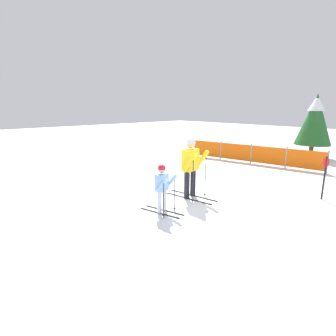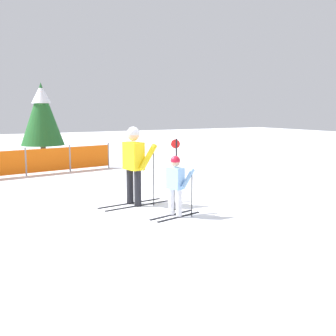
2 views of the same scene
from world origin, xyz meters
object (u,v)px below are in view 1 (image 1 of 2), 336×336
Objects in this scene: skier_child at (162,185)px; conifer_far at (315,119)px; skier_adult at (191,162)px; trail_marker at (325,173)px; safety_fence at (251,153)px.

conifer_far reaches higher than skier_child.
skier_adult is 0.55× the size of conifer_far.
conifer_far is at bearing 111.84° from trail_marker.
trail_marker is (2.66, 2.66, -0.27)m from skier_adult.
skier_adult is 3.77m from trail_marker.
skier_adult is at bearing -90.56° from conifer_far.
trail_marker is (3.96, -2.89, 0.32)m from safety_fence.
skier_adult is at bearing 87.96° from skier_child.
conifer_far reaches higher than trail_marker.
trail_marker is at bearing -36.13° from safety_fence.
safety_fence is at bearing -111.46° from conifer_far.
trail_marker is (2.37, 4.00, 0.05)m from skier_child.
skier_child is 10.49m from conifer_far.
safety_fence is at bearing 143.87° from trail_marker.
safety_fence is (-1.58, 6.89, -0.26)m from skier_child.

